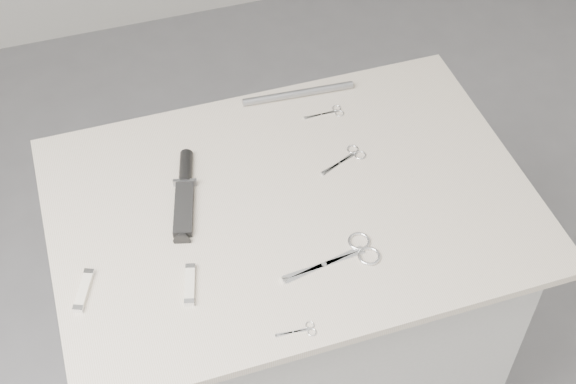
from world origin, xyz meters
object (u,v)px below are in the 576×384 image
object	(u,v)px
large_shears	(350,254)
pocket_knife_a	(84,290)
plinth	(291,324)
embroidery_scissors_a	(349,157)
tiny_scissors	(301,331)
metal_rail	(298,93)
sheathed_knife	(185,189)
embroidery_scissors_b	(330,113)
pocket_knife_b	(190,284)

from	to	relation	value
large_shears	pocket_knife_a	xyz separation A→B (m)	(-0.51, 0.07, 0.00)
plinth	embroidery_scissors_a	distance (m)	0.50
tiny_scissors	metal_rail	size ratio (longest dim) A/B	0.28
tiny_scissors	sheathed_knife	world-z (taller)	sheathed_knife
plinth	large_shears	size ratio (longest dim) A/B	4.48
embroidery_scissors_b	pocket_knife_b	world-z (taller)	pocket_knife_b
pocket_knife_b	pocket_knife_a	bearing A→B (deg)	90.80
embroidery_scissors_b	embroidery_scissors_a	bearing A→B (deg)	-93.90
large_shears	metal_rail	world-z (taller)	metal_rail
embroidery_scissors_a	metal_rail	xyz separation A→B (m)	(-0.04, 0.23, 0.01)
plinth	metal_rail	bearing A→B (deg)	69.16
embroidery_scissors_b	pocket_knife_a	distance (m)	0.69
pocket_knife_b	metal_rail	bearing A→B (deg)	-24.08
large_shears	pocket_knife_a	world-z (taller)	pocket_knife_a
large_shears	embroidery_scissors_b	bearing A→B (deg)	67.85
plinth	large_shears	world-z (taller)	large_shears
embroidery_scissors_a	large_shears	bearing A→B (deg)	-133.05
pocket_knife_a	pocket_knife_b	bearing A→B (deg)	-81.61
embroidery_scissors_a	sheathed_knife	distance (m)	0.36
large_shears	tiny_scissors	world-z (taller)	large_shears
tiny_scissors	embroidery_scissors_b	bearing A→B (deg)	69.74
plinth	pocket_knife_a	xyz separation A→B (m)	(-0.44, -0.10, 0.48)
tiny_scissors	metal_rail	bearing A→B (deg)	76.77
large_shears	embroidery_scissors_b	world-z (taller)	large_shears
embroidery_scissors_a	pocket_knife_a	xyz separation A→B (m)	(-0.60, -0.18, 0.00)
large_shears	tiny_scissors	xyz separation A→B (m)	(-0.15, -0.14, -0.00)
embroidery_scissors_a	sheathed_knife	world-z (taller)	sheathed_knife
embroidery_scissors_b	metal_rail	world-z (taller)	metal_rail
embroidery_scissors_b	tiny_scissors	bearing A→B (deg)	-115.30
embroidery_scissors_a	embroidery_scissors_b	distance (m)	0.15
pocket_knife_a	metal_rail	distance (m)	0.69
sheathed_knife	metal_rail	distance (m)	0.39
metal_rail	embroidery_scissors_a	bearing A→B (deg)	-79.61
large_shears	metal_rail	xyz separation A→B (m)	(0.05, 0.48, 0.01)
embroidery_scissors_a	pocket_knife_a	distance (m)	0.63
embroidery_scissors_b	tiny_scissors	distance (m)	0.59
embroidery_scissors_a	embroidery_scissors_b	bearing A→B (deg)	63.80
embroidery_scissors_b	pocket_knife_a	size ratio (longest dim) A/B	0.98
embroidery_scissors_a	tiny_scissors	world-z (taller)	same
plinth	tiny_scissors	size ratio (longest dim) A/B	11.93
tiny_scissors	metal_rail	xyz separation A→B (m)	(0.20, 0.61, 0.01)
pocket_knife_a	pocket_knife_b	xyz separation A→B (m)	(0.19, -0.05, 0.00)
large_shears	embroidery_scissors_b	distance (m)	0.41
large_shears	tiny_scissors	size ratio (longest dim) A/B	2.67
sheathed_knife	metal_rail	world-z (taller)	sheathed_knife
embroidery_scissors_a	metal_rail	size ratio (longest dim) A/B	0.43
tiny_scissors	sheathed_knife	distance (m)	0.42
plinth	tiny_scissors	xyz separation A→B (m)	(-0.08, -0.31, 0.47)
sheathed_knife	pocket_knife_a	distance (m)	0.31
plinth	embroidery_scissors_b	bearing A→B (deg)	53.83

